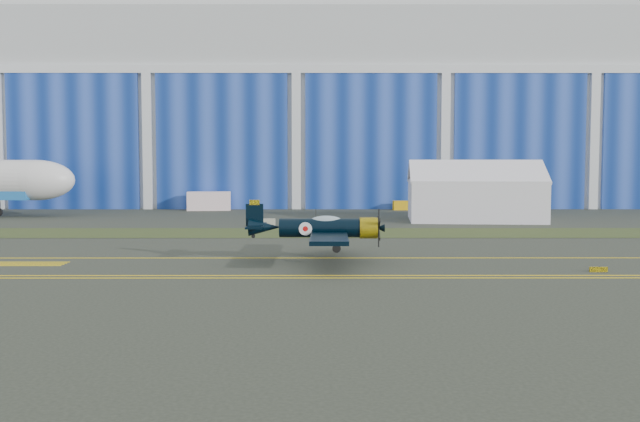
{
  "coord_description": "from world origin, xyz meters",
  "views": [
    {
      "loc": [
        3.23,
        -61.58,
        7.66
      ],
      "look_at": [
        3.38,
        2.08,
        3.09
      ],
      "focal_mm": 42.0,
      "sensor_mm": 36.0,
      "label": 1
    }
  ],
  "objects_px": {
    "shipping_container": "(209,201)",
    "warbird": "(320,228)",
    "tent": "(475,190)",
    "tug": "(401,205)"
  },
  "relations": [
    {
      "from": "shipping_container",
      "to": "tug",
      "type": "bearing_deg",
      "value": -4.21
    },
    {
      "from": "tug",
      "to": "warbird",
      "type": "bearing_deg",
      "value": -105.69
    },
    {
      "from": "tent",
      "to": "shipping_container",
      "type": "height_order",
      "value": "tent"
    },
    {
      "from": "shipping_container",
      "to": "warbird",
      "type": "bearing_deg",
      "value": -78.85
    },
    {
      "from": "warbird",
      "to": "tent",
      "type": "relative_size",
      "value": 0.82
    },
    {
      "from": "warbird",
      "to": "tug",
      "type": "distance_m",
      "value": 55.52
    },
    {
      "from": "warbird",
      "to": "shipping_container",
      "type": "height_order",
      "value": "warbird"
    },
    {
      "from": "tent",
      "to": "shipping_container",
      "type": "distance_m",
      "value": 39.08
    },
    {
      "from": "tent",
      "to": "tug",
      "type": "bearing_deg",
      "value": 115.97
    },
    {
      "from": "warbird",
      "to": "tug",
      "type": "xyz_separation_m",
      "value": [
        11.94,
        54.19,
        -1.82
      ]
    }
  ]
}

